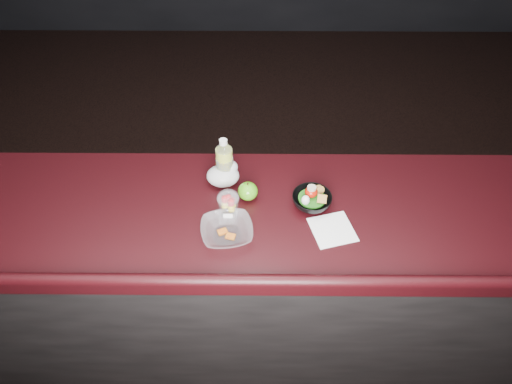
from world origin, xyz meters
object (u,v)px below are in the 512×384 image
at_px(green_apple, 248,191).
at_px(takeout_bowl, 227,231).
at_px(lemonade_bottle, 225,164).
at_px(snack_bowl, 311,199).
at_px(fruit_cup, 228,204).

bearing_deg(green_apple, takeout_bowl, -110.57).
bearing_deg(lemonade_bottle, takeout_bowl, -85.83).
bearing_deg(takeout_bowl, snack_bowl, 26.37).
relative_size(fruit_cup, snack_bowl, 0.65).
xyz_separation_m(lemonade_bottle, green_apple, (0.10, -0.11, -0.05)).
bearing_deg(fruit_cup, snack_bowl, 10.48).
distance_m(fruit_cup, green_apple, 0.13).
distance_m(green_apple, takeout_bowl, 0.22).
bearing_deg(fruit_cup, takeout_bowl, -91.08).
relative_size(lemonade_bottle, snack_bowl, 1.16).
height_order(fruit_cup, takeout_bowl, fruit_cup).
relative_size(lemonade_bottle, green_apple, 2.57).
relative_size(snack_bowl, takeout_bowl, 0.83).
relative_size(lemonade_bottle, takeout_bowl, 0.96).
distance_m(fruit_cup, takeout_bowl, 0.11).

